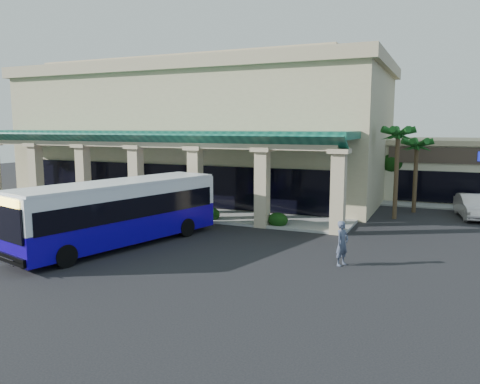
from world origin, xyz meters
The scene contains 9 objects.
ground centered at (0.00, 0.00, 0.00)m, with size 110.00×110.00×0.00m, color black.
main_building centered at (-8.00, 16.00, 5.67)m, with size 30.80×14.80×11.35m, color tan, non-canonical shape.
arcade centered at (-8.00, 6.80, 2.85)m, with size 30.00×6.20×5.70m, color #0C4C3D, non-canonical shape.
palm_0 centered at (8.50, 11.00, 3.30)m, with size 2.40×2.40×6.60m, color #134916, non-canonical shape.
palm_1 centered at (9.50, 14.00, 2.90)m, with size 2.40×2.40×5.80m, color #134916, non-canonical shape.
broadleaf_tree centered at (7.50, 19.00, 2.41)m, with size 2.60×2.60×4.81m, color black, non-canonical shape.
transit_bus centered at (-3.45, -1.72, 1.63)m, with size 2.72×11.67×3.26m, color #14019C, non-canonical shape.
pedestrian centered at (7.45, -0.67, 0.97)m, with size 0.71×0.47×1.94m, color #434C63.
car_white centered at (13.18, 13.37, 0.77)m, with size 1.63×4.68×1.54m, color silver.
Camera 1 is at (11.28, -20.40, 5.95)m, focal length 35.00 mm.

